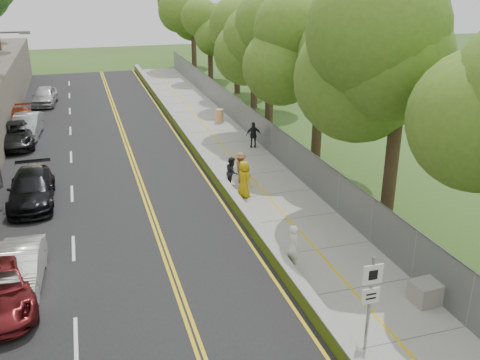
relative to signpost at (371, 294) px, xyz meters
name	(u,v)px	position (x,y,z in m)	size (l,w,h in m)	color
ground	(294,300)	(-1.05, 3.02, -1.96)	(140.00, 140.00, 0.00)	#33511E
road	(105,171)	(-6.45, 18.02, -1.94)	(11.20, 66.00, 0.04)	black
sidewalk	(239,157)	(1.50, 18.02, -1.94)	(4.20, 66.00, 0.05)	gray
jersey_barrier	(202,157)	(-0.80, 18.02, -1.66)	(0.42, 66.00, 0.60)	#A8E419
chainlink_fence	(272,139)	(3.60, 18.02, -0.96)	(0.04, 66.00, 2.00)	slate
trees_fenceside	(312,37)	(5.95, 18.02, 5.04)	(7.00, 66.00, 14.00)	#577F24
signpost	(371,294)	(0.00, 0.00, 0.00)	(0.62, 0.09, 3.10)	gray
construction_barrel	(219,116)	(2.44, 26.12, -1.42)	(0.60, 0.60, 0.99)	#EB6800
concrete_block	(428,292)	(3.25, 1.58, -1.54)	(1.13, 0.85, 0.75)	slate
car_1	(19,270)	(-10.05, 6.54, -1.22)	(1.49, 4.28, 1.41)	white
car_3	(32,189)	(-10.05, 14.34, -1.19)	(2.05, 5.05, 1.47)	black
car_4	(33,182)	(-10.05, 15.44, -1.25)	(1.59, 3.96, 1.35)	tan
car_5	(27,126)	(-10.99, 26.34, -1.16)	(1.62, 4.64, 1.53)	#9C9EA2
car_6	(14,135)	(-11.65, 24.49, -1.20)	(2.41, 5.22, 1.45)	black
car_7	(19,120)	(-11.65, 28.51, -1.22)	(1.96, 4.81, 1.40)	#96290D
car_8	(45,96)	(-10.19, 35.89, -1.16)	(1.80, 4.48, 1.53)	silver
painter_0	(244,179)	(0.00, 12.11, -0.98)	(0.91, 0.59, 1.86)	gold
painter_1	(294,247)	(-0.30, 4.91, -1.01)	(0.66, 0.43, 1.81)	white
painter_2	(232,172)	(-0.23, 13.49, -1.09)	(0.80, 0.62, 1.64)	black
painter_3	(241,168)	(0.40, 14.01, -1.09)	(1.07, 0.61, 1.65)	#9E5E34
person_far	(254,135)	(2.95, 19.57, -1.08)	(0.98, 0.41, 1.66)	black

